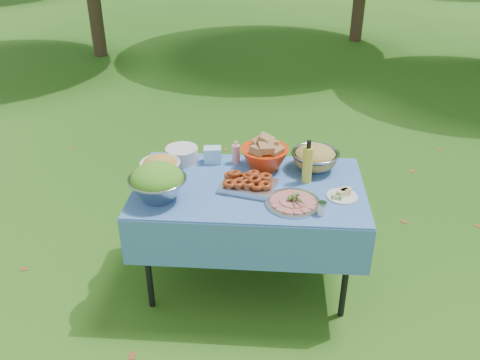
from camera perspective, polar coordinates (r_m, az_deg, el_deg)
name	(u,v)px	position (r m, az deg, el deg)	size (l,w,h in m)	color
ground	(248,278)	(3.68, 0.92, -10.92)	(80.00, 80.00, 0.00)	#0A3309
picnic_table	(249,234)	(3.45, 0.97, -6.10)	(1.46, 0.86, 0.76)	#77A0E5
salad_bowl	(157,182)	(3.08, -9.27, -0.24)	(0.35, 0.35, 0.23)	#959A9E
pasta_bowl_white	(160,166)	(3.36, -8.96, 1.58)	(0.26, 0.26, 0.14)	silver
plate_stack	(182,154)	(3.54, -6.55, 2.87)	(0.22, 0.22, 0.10)	silver
wipes_box	(213,155)	(3.51, -3.10, 2.84)	(0.12, 0.09, 0.11)	#A3DFFA
sanitizer_bottle	(236,152)	(3.48, -0.46, 3.17)	(0.06, 0.06, 0.16)	pink
bread_bowl	(265,153)	(3.41, 2.79, 3.07)	(0.32, 0.32, 0.22)	red
pasta_bowl_steel	(315,157)	(3.44, 8.43, 2.54)	(0.32, 0.32, 0.17)	#959A9E
fried_tray	(248,183)	(3.18, 0.95, -0.37)	(0.33, 0.24, 0.08)	#B8B7BC
charcuterie_platter	(293,198)	(3.05, 6.00, -2.05)	(0.34, 0.34, 0.08)	silver
oil_bottle	(308,161)	(3.25, 7.61, 2.09)	(0.06, 0.06, 0.29)	gold
cheese_plate	(342,193)	(3.17, 11.43, -1.46)	(0.19, 0.19, 0.05)	silver
shaker	(322,208)	(2.97, 9.19, -3.15)	(0.05, 0.05, 0.08)	white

